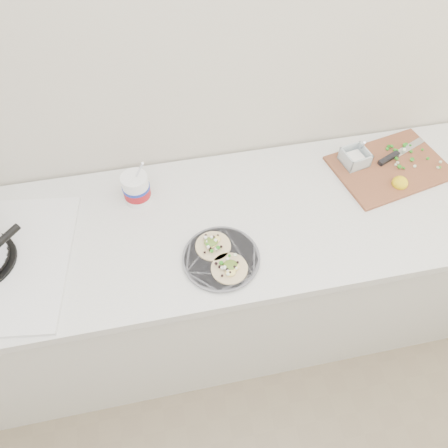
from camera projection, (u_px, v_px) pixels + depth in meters
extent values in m
cube|color=beige|center=(184.00, 73.00, 1.41)|extent=(3.50, 0.05, 2.60)
cube|color=silver|center=(208.00, 285.00, 1.93)|extent=(2.40, 0.62, 0.86)
cube|color=silver|center=(205.00, 227.00, 1.55)|extent=(2.44, 0.66, 0.04)
cylinder|color=#58585F|center=(221.00, 259.00, 1.44)|extent=(0.24, 0.24, 0.01)
cylinder|color=#58585F|center=(221.00, 258.00, 1.44)|extent=(0.26, 0.26, 0.00)
cylinder|color=white|center=(136.00, 188.00, 1.56)|extent=(0.10, 0.10, 0.12)
cylinder|color=#A21219|center=(137.00, 190.00, 1.57)|extent=(0.10, 0.10, 0.04)
cylinder|color=#192D99|center=(136.00, 187.00, 1.56)|extent=(0.10, 0.10, 0.01)
cube|color=brown|center=(390.00, 167.00, 1.70)|extent=(0.48, 0.38, 0.01)
cube|color=white|center=(355.00, 159.00, 1.69)|extent=(0.06, 0.06, 0.03)
ellipsoid|color=yellow|center=(401.00, 181.00, 1.62)|extent=(0.06, 0.06, 0.05)
cube|color=silver|center=(409.00, 147.00, 1.75)|extent=(0.16, 0.09, 0.00)
cube|color=black|center=(389.00, 158.00, 1.71)|extent=(0.10, 0.06, 0.02)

